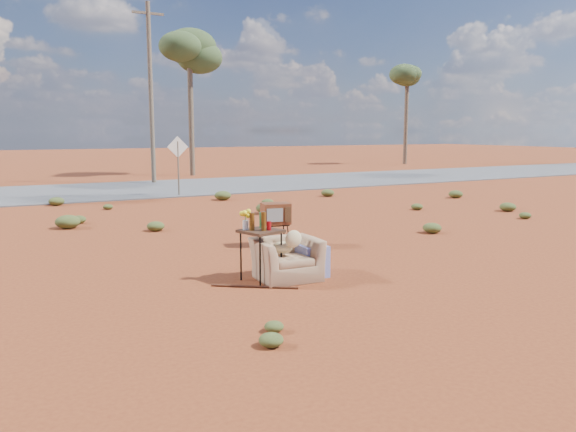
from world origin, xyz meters
name	(u,v)px	position (x,y,z in m)	size (l,w,h in m)	color
ground	(303,272)	(0.00, 0.00, 0.00)	(140.00, 140.00, 0.00)	brown
highway	(121,190)	(0.00, 15.00, 0.02)	(140.00, 7.00, 0.04)	#565659
armchair	(291,253)	(-0.36, -0.24, 0.41)	(1.24, 0.77, 0.89)	#977252
tv_unit	(276,214)	(0.58, 2.18, 0.67)	(0.64, 0.56, 0.90)	black
side_table	(258,228)	(-0.90, -0.11, 0.85)	(0.72, 0.72, 1.15)	#382014
rusty_bar	(254,287)	(-1.13, -0.49, 0.02)	(0.04, 0.04, 1.35)	#512415
road_sign	(178,155)	(1.50, 12.00, 1.50)	(0.78, 0.06, 2.19)	brown
eucalyptus_center	(189,52)	(5.00, 21.00, 6.43)	(3.20, 3.20, 7.60)	brown
eucalyptus_right	(407,80)	(22.00, 24.00, 5.94)	(3.20, 3.20, 7.10)	brown
utility_pole_center	(151,91)	(2.00, 17.50, 4.15)	(1.40, 0.20, 8.00)	brown
scrub_patch	(179,229)	(-0.82, 4.41, 0.14)	(17.49, 8.07, 0.33)	#434F22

